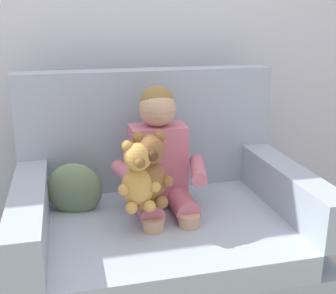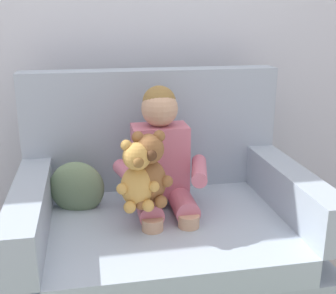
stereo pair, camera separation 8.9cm
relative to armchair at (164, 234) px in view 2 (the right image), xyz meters
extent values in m
cube|color=silver|center=(0.00, 0.67, 0.98)|extent=(6.00, 0.10, 2.60)
cube|color=#9EADBC|center=(0.00, -0.05, -0.16)|extent=(1.31, 0.95, 0.32)
cube|color=#A6B6C6|center=(0.00, -0.12, 0.06)|extent=(1.03, 0.81, 0.12)
cube|color=#9EADBC|center=(0.00, 0.35, 0.43)|extent=(1.31, 0.14, 0.62)
cube|color=#9EADBC|center=(-0.59, -0.12, 0.22)|extent=(0.14, 0.81, 0.21)
cube|color=#9EADBC|center=(0.59, -0.12, 0.22)|extent=(0.14, 0.81, 0.21)
cube|color=#C66B7F|center=(0.00, 0.09, 0.34)|extent=(0.26, 0.16, 0.34)
sphere|color=tan|center=(0.00, 0.09, 0.59)|extent=(0.17, 0.17, 0.17)
sphere|color=olive|center=(0.00, 0.10, 0.62)|extent=(0.16, 0.16, 0.16)
cylinder|color=#C66B7F|center=(-0.08, -0.04, 0.17)|extent=(0.11, 0.26, 0.11)
cylinder|color=tan|center=(-0.08, -0.17, 0.02)|extent=(0.09, 0.09, 0.30)
cylinder|color=#C66B7F|center=(0.08, -0.04, 0.17)|extent=(0.11, 0.26, 0.11)
cylinder|color=tan|center=(0.08, -0.17, 0.02)|extent=(0.09, 0.09, 0.30)
cylinder|color=#C66B7F|center=(-0.16, -0.03, 0.32)|extent=(0.13, 0.27, 0.07)
cylinder|color=#C66B7F|center=(0.16, -0.03, 0.32)|extent=(0.13, 0.27, 0.07)
ellipsoid|color=brown|center=(-0.08, -0.13, 0.33)|extent=(0.15, 0.13, 0.20)
sphere|color=brown|center=(-0.08, -0.14, 0.48)|extent=(0.13, 0.13, 0.13)
sphere|color=#4C2D19|center=(-0.08, -0.20, 0.47)|extent=(0.05, 0.05, 0.05)
sphere|color=brown|center=(-0.13, -0.13, 0.53)|extent=(0.05, 0.05, 0.05)
sphere|color=brown|center=(-0.16, -0.16, 0.34)|extent=(0.05, 0.05, 0.05)
sphere|color=brown|center=(-0.13, -0.18, 0.25)|extent=(0.06, 0.06, 0.06)
sphere|color=brown|center=(-0.04, -0.13, 0.53)|extent=(0.05, 0.05, 0.05)
sphere|color=brown|center=(-0.01, -0.16, 0.34)|extent=(0.05, 0.05, 0.05)
sphere|color=brown|center=(-0.04, -0.18, 0.25)|extent=(0.06, 0.06, 0.06)
ellipsoid|color=gold|center=(-0.14, -0.15, 0.32)|extent=(0.14, 0.12, 0.18)
sphere|color=gold|center=(-0.14, -0.17, 0.46)|extent=(0.12, 0.12, 0.12)
sphere|color=brown|center=(-0.14, -0.22, 0.45)|extent=(0.04, 0.04, 0.04)
sphere|color=gold|center=(-0.18, -0.16, 0.50)|extent=(0.05, 0.05, 0.05)
sphere|color=gold|center=(-0.21, -0.19, 0.33)|extent=(0.05, 0.05, 0.05)
sphere|color=gold|center=(-0.18, -0.21, 0.25)|extent=(0.05, 0.05, 0.05)
sphere|color=gold|center=(-0.10, -0.16, 0.50)|extent=(0.05, 0.05, 0.05)
sphere|color=gold|center=(-0.07, -0.19, 0.33)|extent=(0.05, 0.05, 0.05)
sphere|color=gold|center=(-0.10, -0.21, 0.25)|extent=(0.05, 0.05, 0.05)
ellipsoid|color=slate|center=(-0.40, 0.12, 0.22)|extent=(0.28, 0.17, 0.26)
camera|label=1|loc=(-0.41, -1.80, 1.01)|focal=46.06mm
camera|label=2|loc=(-0.33, -1.82, 1.01)|focal=46.06mm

